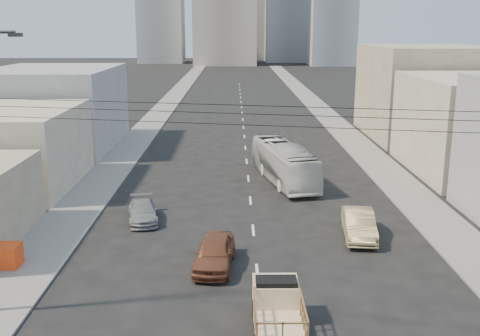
{
  "coord_description": "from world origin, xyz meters",
  "views": [
    {
      "loc": [
        -1.15,
        -18.1,
        11.99
      ],
      "look_at": [
        -0.79,
        15.61,
        3.5
      ],
      "focal_mm": 42.0,
      "sensor_mm": 36.0,
      "label": 1
    }
  ],
  "objects_px": {
    "city_bus": "(284,163)",
    "sedan_grey": "(143,211)",
    "crate_stack": "(2,256)",
    "flatbed_pickup": "(278,307)",
    "sedan_brown": "(214,253)",
    "sedan_tan": "(359,224)"
  },
  "relations": [
    {
      "from": "flatbed_pickup",
      "to": "sedan_grey",
      "type": "xyz_separation_m",
      "value": [
        -7.54,
        13.48,
        -0.47
      ]
    },
    {
      "from": "sedan_brown",
      "to": "crate_stack",
      "type": "distance_m",
      "value": 10.83
    },
    {
      "from": "sedan_brown",
      "to": "crate_stack",
      "type": "xyz_separation_m",
      "value": [
        -10.83,
        -0.02,
        -0.11
      ]
    },
    {
      "from": "city_bus",
      "to": "sedan_brown",
      "type": "height_order",
      "value": "city_bus"
    },
    {
      "from": "flatbed_pickup",
      "to": "sedan_tan",
      "type": "relative_size",
      "value": 0.91
    },
    {
      "from": "sedan_grey",
      "to": "city_bus",
      "type": "bearing_deg",
      "value": 32.59
    },
    {
      "from": "sedan_tan",
      "to": "sedan_brown",
      "type": "bearing_deg",
      "value": -147.62
    },
    {
      "from": "sedan_tan",
      "to": "crate_stack",
      "type": "xyz_separation_m",
      "value": [
        -19.14,
        -4.17,
        -0.11
      ]
    },
    {
      "from": "flatbed_pickup",
      "to": "crate_stack",
      "type": "relative_size",
      "value": 2.45
    },
    {
      "from": "city_bus",
      "to": "sedan_grey",
      "type": "distance_m",
      "value": 13.53
    },
    {
      "from": "sedan_grey",
      "to": "flatbed_pickup",
      "type": "bearing_deg",
      "value": -71.77
    },
    {
      "from": "sedan_brown",
      "to": "sedan_grey",
      "type": "distance_m",
      "value": 8.61
    },
    {
      "from": "crate_stack",
      "to": "city_bus",
      "type": "bearing_deg",
      "value": 46.19
    },
    {
      "from": "city_bus",
      "to": "sedan_grey",
      "type": "height_order",
      "value": "city_bus"
    },
    {
      "from": "flatbed_pickup",
      "to": "city_bus",
      "type": "relative_size",
      "value": 0.4
    },
    {
      "from": "sedan_brown",
      "to": "sedan_grey",
      "type": "height_order",
      "value": "sedan_brown"
    },
    {
      "from": "sedan_brown",
      "to": "sedan_grey",
      "type": "bearing_deg",
      "value": 129.19
    },
    {
      "from": "city_bus",
      "to": "sedan_tan",
      "type": "bearing_deg",
      "value": -86.61
    },
    {
      "from": "flatbed_pickup",
      "to": "sedan_tan",
      "type": "bearing_deg",
      "value": 62.03
    },
    {
      "from": "city_bus",
      "to": "sedan_brown",
      "type": "xyz_separation_m",
      "value": [
        -4.99,
        -16.47,
        -0.73
      ]
    },
    {
      "from": "sedan_tan",
      "to": "flatbed_pickup",
      "type": "bearing_deg",
      "value": -112.14
    },
    {
      "from": "flatbed_pickup",
      "to": "sedan_brown",
      "type": "xyz_separation_m",
      "value": [
        -2.75,
        6.32,
        -0.3
      ]
    }
  ]
}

